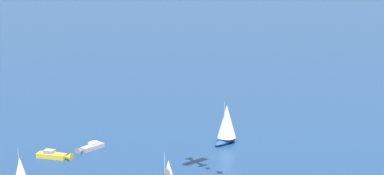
{
  "coord_description": "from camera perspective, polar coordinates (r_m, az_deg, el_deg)",
  "views": [
    {
      "loc": [
        12.89,
        -118.08,
        56.27
      ],
      "look_at": [
        -0.86,
        0.99,
        27.8
      ],
      "focal_mm": 62.12,
      "sensor_mm": 36.0,
      "label": 1
    }
  ],
  "objects": [
    {
      "name": "motorboat_near_centre",
      "position": [
        172.06,
        -11.58,
        -5.75
      ],
      "size": [
        9.57,
        3.78,
        2.71
      ],
      "color": "gold",
      "rests_on": "ground_plane"
    },
    {
      "name": "motorboat_outer_ring_b",
      "position": [
        176.79,
        -8.84,
        -5.14
      ],
      "size": [
        6.46,
        8.15,
        2.43
      ],
      "color": "#9E9993",
      "rests_on": "ground_plane"
    },
    {
      "name": "sailboat_outer_ring_f",
      "position": [
        179.46,
        2.98,
        -3.11
      ],
      "size": [
        7.13,
        9.31,
        11.93
      ],
      "color": "#23478C",
      "rests_on": "ground_plane"
    }
  ]
}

